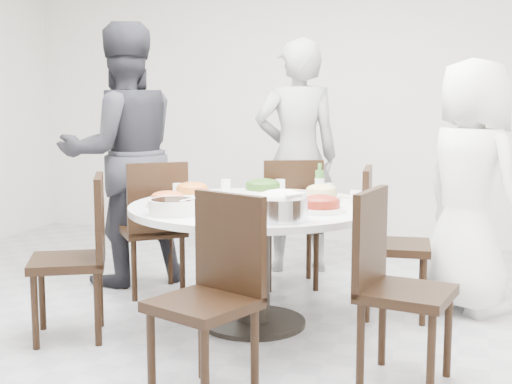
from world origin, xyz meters
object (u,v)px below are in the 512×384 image
(dining_table, at_px, (254,265))
(diner_middle, at_px, (297,157))
(chair_ne, at_px, (396,243))
(chair_n, at_px, (290,222))
(chair_se, at_px, (407,289))
(diner_left, at_px, (123,155))
(rice_bowl, at_px, (281,209))
(chair_s, at_px, (203,300))
(chair_nw, at_px, (152,227))
(chair_sw, at_px, (67,258))
(diner_right, at_px, (471,187))
(soup_bowl, at_px, (173,207))
(beverage_bottle, at_px, (320,179))

(dining_table, relative_size, diner_middle, 0.82)
(chair_ne, relative_size, chair_n, 1.00)
(chair_n, bearing_deg, chair_se, 100.51)
(chair_ne, bearing_deg, chair_n, 53.14)
(chair_ne, distance_m, chair_se, 1.08)
(diner_left, height_order, rice_bowl, diner_left)
(chair_ne, xyz_separation_m, diner_left, (-2.04, 0.25, 0.49))
(chair_ne, xyz_separation_m, chair_s, (-0.72, -1.52, 0.00))
(chair_n, bearing_deg, chair_nw, 6.67)
(chair_nw, relative_size, chair_sw, 1.00)
(diner_right, bearing_deg, chair_nw, 50.62)
(dining_table, distance_m, chair_sw, 1.10)
(chair_n, height_order, chair_s, same)
(chair_ne, distance_m, chair_nw, 1.71)
(chair_n, height_order, soup_bowl, chair_n)
(dining_table, xyz_separation_m, chair_ne, (0.81, 0.44, 0.10))
(chair_n, relative_size, chair_sw, 1.00)
(chair_nw, height_order, chair_sw, same)
(chair_ne, relative_size, diner_middle, 0.52)
(chair_sw, bearing_deg, beverage_bottle, 102.13)
(chair_ne, distance_m, diner_middle, 1.39)
(chair_n, bearing_deg, chair_ne, 126.75)
(chair_nw, bearing_deg, chair_sw, 48.36)
(soup_bowl, bearing_deg, chair_nw, 121.37)
(chair_ne, bearing_deg, chair_sw, 113.55)
(diner_middle, bearing_deg, chair_sw, 42.32)
(diner_right, distance_m, beverage_bottle, 0.97)
(chair_n, bearing_deg, chair_sw, 35.88)
(chair_s, xyz_separation_m, diner_left, (-1.32, 1.77, 0.49))
(chair_nw, height_order, rice_bowl, chair_nw)
(chair_nw, height_order, diner_right, diner_right)
(dining_table, bearing_deg, chair_se, -32.78)
(beverage_bottle, bearing_deg, diner_right, 11.84)
(diner_middle, bearing_deg, dining_table, 69.91)
(dining_table, xyz_separation_m, chair_se, (0.97, -0.62, 0.10))
(dining_table, bearing_deg, diner_middle, 93.03)
(chair_n, distance_m, diner_left, 1.33)
(rice_bowl, bearing_deg, chair_sw, -176.89)
(chair_sw, bearing_deg, soup_bowl, 69.64)
(chair_nw, height_order, diner_middle, diner_middle)
(chair_s, bearing_deg, diner_middle, 116.01)
(chair_n, relative_size, chair_s, 1.00)
(soup_bowl, relative_size, beverage_bottle, 1.29)
(chair_nw, xyz_separation_m, soup_bowl, (0.57, -0.93, 0.32))
(chair_s, bearing_deg, chair_nw, 144.57)
(chair_sw, distance_m, beverage_bottle, 1.67)
(chair_se, height_order, diner_middle, diner_middle)
(dining_table, distance_m, diner_right, 1.50)
(diner_left, distance_m, rice_bowl, 1.92)
(diner_right, relative_size, diner_left, 0.85)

